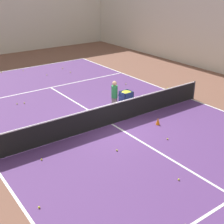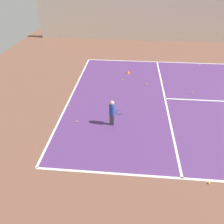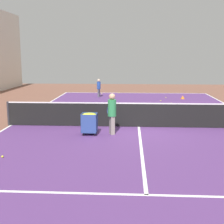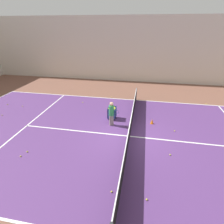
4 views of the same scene
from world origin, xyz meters
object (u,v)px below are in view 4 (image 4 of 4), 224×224
at_px(coach_at_net, 112,112).
at_px(ball_cart, 112,111).
at_px(training_cone_1, 152,121).
at_px(tennis_net, 130,128).

distance_m(coach_at_net, ball_cart, 0.95).
distance_m(coach_at_net, training_cone_1, 2.81).
relative_size(coach_at_net, ball_cart, 1.87).
xyz_separation_m(tennis_net, coach_at_net, (1.11, 1.30, 0.38)).
bearing_deg(coach_at_net, training_cone_1, -6.99).
xyz_separation_m(coach_at_net, training_cone_1, (0.66, -2.62, -0.76)).
relative_size(tennis_net, training_cone_1, 34.42).
bearing_deg(training_cone_1, ball_cart, 85.37).
bearing_deg(coach_at_net, ball_cart, 77.31).
xyz_separation_m(tennis_net, ball_cart, (1.99, 1.43, 0.06)).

